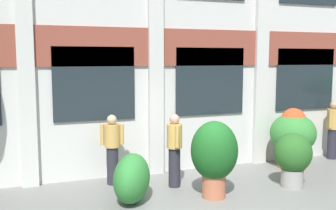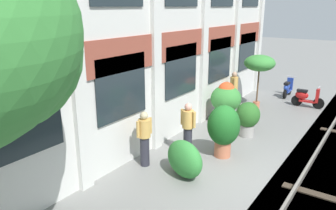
{
  "view_description": "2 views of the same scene",
  "coord_description": "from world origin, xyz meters",
  "px_view_note": "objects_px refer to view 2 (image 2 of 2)",
  "views": [
    {
      "loc": [
        -2.92,
        -6.33,
        2.84
      ],
      "look_at": [
        0.02,
        1.86,
        1.8
      ],
      "focal_mm": 42.0,
      "sensor_mm": 36.0,
      "label": 1
    },
    {
      "loc": [
        -7.71,
        -3.06,
        4.32
      ],
      "look_at": [
        -0.4,
        1.97,
        1.62
      ],
      "focal_mm": 35.0,
      "sensor_mm": 36.0,
      "label": 2
    }
  ],
  "objects_px": {
    "potted_plant_ribbed_drum": "(224,128)",
    "resident_by_doorway": "(188,128)",
    "scooter_second_parked": "(287,88)",
    "resident_near_plants": "(234,89)",
    "topiary_hedge": "(185,159)",
    "potted_plant_fluted_column": "(226,100)",
    "scooter_near_curb": "(306,98)",
    "resident_watching_tracks": "(144,137)",
    "potted_plant_terracotta_small": "(260,64)",
    "potted_plant_stone_basin": "(248,117)"
  },
  "relations": [
    {
      "from": "potted_plant_ribbed_drum",
      "to": "potted_plant_terracotta_small",
      "type": "bearing_deg",
      "value": 9.53
    },
    {
      "from": "scooter_near_curb",
      "to": "topiary_hedge",
      "type": "xyz_separation_m",
      "value": [
        -8.3,
        1.2,
        0.04
      ]
    },
    {
      "from": "resident_watching_tracks",
      "to": "scooter_second_parked",
      "type": "bearing_deg",
      "value": 93.94
    },
    {
      "from": "potted_plant_stone_basin",
      "to": "resident_watching_tracks",
      "type": "distance_m",
      "value": 4.01
    },
    {
      "from": "potted_plant_fluted_column",
      "to": "resident_watching_tracks",
      "type": "bearing_deg",
      "value": 176.58
    },
    {
      "from": "potted_plant_ribbed_drum",
      "to": "resident_by_doorway",
      "type": "bearing_deg",
      "value": 120.25
    },
    {
      "from": "potted_plant_ribbed_drum",
      "to": "resident_by_doorway",
      "type": "xyz_separation_m",
      "value": [
        -0.52,
        0.9,
        -0.04
      ]
    },
    {
      "from": "potted_plant_stone_basin",
      "to": "topiary_hedge",
      "type": "relative_size",
      "value": 0.94
    },
    {
      "from": "potted_plant_ribbed_drum",
      "to": "resident_near_plants",
      "type": "distance_m",
      "value": 4.83
    },
    {
      "from": "scooter_second_parked",
      "to": "resident_watching_tracks",
      "type": "bearing_deg",
      "value": 171.14
    },
    {
      "from": "potted_plant_stone_basin",
      "to": "scooter_second_parked",
      "type": "height_order",
      "value": "potted_plant_stone_basin"
    },
    {
      "from": "resident_near_plants",
      "to": "potted_plant_ribbed_drum",
      "type": "bearing_deg",
      "value": -98.52
    },
    {
      "from": "potted_plant_ribbed_drum",
      "to": "scooter_near_curb",
      "type": "bearing_deg",
      "value": -7.57
    },
    {
      "from": "resident_near_plants",
      "to": "topiary_hedge",
      "type": "relative_size",
      "value": 1.28
    },
    {
      "from": "scooter_near_curb",
      "to": "potted_plant_stone_basin",
      "type": "bearing_deg",
      "value": -102.88
    },
    {
      "from": "resident_watching_tracks",
      "to": "topiary_hedge",
      "type": "distance_m",
      "value": 1.29
    },
    {
      "from": "resident_by_doorway",
      "to": "resident_near_plants",
      "type": "distance_m",
      "value": 5.12
    },
    {
      "from": "potted_plant_fluted_column",
      "to": "resident_by_doorway",
      "type": "relative_size",
      "value": 0.96
    },
    {
      "from": "potted_plant_stone_basin",
      "to": "scooter_near_curb",
      "type": "height_order",
      "value": "potted_plant_stone_basin"
    },
    {
      "from": "resident_by_doorway",
      "to": "topiary_hedge",
      "type": "bearing_deg",
      "value": -147.35
    },
    {
      "from": "potted_plant_terracotta_small",
      "to": "resident_by_doorway",
      "type": "height_order",
      "value": "potted_plant_terracotta_small"
    },
    {
      "from": "potted_plant_ribbed_drum",
      "to": "topiary_hedge",
      "type": "height_order",
      "value": "potted_plant_ribbed_drum"
    },
    {
      "from": "resident_watching_tracks",
      "to": "potted_plant_ribbed_drum",
      "type": "bearing_deg",
      "value": 60.36
    },
    {
      "from": "topiary_hedge",
      "to": "scooter_near_curb",
      "type": "bearing_deg",
      "value": -8.22
    },
    {
      "from": "topiary_hedge",
      "to": "potted_plant_stone_basin",
      "type": "bearing_deg",
      "value": -5.03
    },
    {
      "from": "potted_plant_terracotta_small",
      "to": "resident_watching_tracks",
      "type": "distance_m",
      "value": 7.2
    },
    {
      "from": "potted_plant_ribbed_drum",
      "to": "potted_plant_fluted_column",
      "type": "relative_size",
      "value": 1.01
    },
    {
      "from": "resident_by_doorway",
      "to": "resident_near_plants",
      "type": "height_order",
      "value": "resident_near_plants"
    },
    {
      "from": "potted_plant_terracotta_small",
      "to": "resident_by_doorway",
      "type": "bearing_deg",
      "value": 179.92
    },
    {
      "from": "scooter_near_curb",
      "to": "topiary_hedge",
      "type": "distance_m",
      "value": 8.38
    },
    {
      "from": "potted_plant_ribbed_drum",
      "to": "resident_watching_tracks",
      "type": "bearing_deg",
      "value": 139.03
    },
    {
      "from": "resident_by_doorway",
      "to": "resident_watching_tracks",
      "type": "relative_size",
      "value": 1.03
    },
    {
      "from": "scooter_near_curb",
      "to": "scooter_second_parked",
      "type": "distance_m",
      "value": 1.73
    },
    {
      "from": "potted_plant_fluted_column",
      "to": "potted_plant_stone_basin",
      "type": "distance_m",
      "value": 1.59
    },
    {
      "from": "potted_plant_ribbed_drum",
      "to": "resident_by_doorway",
      "type": "distance_m",
      "value": 1.04
    },
    {
      "from": "scooter_near_curb",
      "to": "scooter_second_parked",
      "type": "xyz_separation_m",
      "value": [
        1.28,
        1.17,
        0.0
      ]
    },
    {
      "from": "scooter_near_curb",
      "to": "potted_plant_terracotta_small",
      "type": "bearing_deg",
      "value": -145.32
    },
    {
      "from": "scooter_second_parked",
      "to": "resident_near_plants",
      "type": "relative_size",
      "value": 0.84
    },
    {
      "from": "resident_by_doorway",
      "to": "resident_watching_tracks",
      "type": "bearing_deg",
      "value": 157.91
    },
    {
      "from": "potted_plant_stone_basin",
      "to": "scooter_near_curb",
      "type": "distance_m",
      "value": 4.81
    },
    {
      "from": "resident_by_doorway",
      "to": "scooter_second_parked",
      "type": "bearing_deg",
      "value": 0.91
    },
    {
      "from": "potted_plant_fluted_column",
      "to": "scooter_second_parked",
      "type": "bearing_deg",
      "value": -10.99
    },
    {
      "from": "resident_watching_tracks",
      "to": "topiary_hedge",
      "type": "height_order",
      "value": "resident_watching_tracks"
    },
    {
      "from": "potted_plant_ribbed_drum",
      "to": "resident_watching_tracks",
      "type": "xyz_separation_m",
      "value": [
        -1.78,
        1.54,
        -0.06
      ]
    },
    {
      "from": "potted_plant_terracotta_small",
      "to": "resident_watching_tracks",
      "type": "height_order",
      "value": "potted_plant_terracotta_small"
    },
    {
      "from": "potted_plant_ribbed_drum",
      "to": "resident_by_doorway",
      "type": "height_order",
      "value": "resident_by_doorway"
    },
    {
      "from": "potted_plant_terracotta_small",
      "to": "scooter_second_parked",
      "type": "height_order",
      "value": "potted_plant_terracotta_small"
    },
    {
      "from": "resident_by_doorway",
      "to": "potted_plant_fluted_column",
      "type": "bearing_deg",
      "value": 11.18
    },
    {
      "from": "topiary_hedge",
      "to": "resident_near_plants",
      "type": "bearing_deg",
      "value": 12.36
    },
    {
      "from": "potted_plant_fluted_column",
      "to": "scooter_near_curb",
      "type": "xyz_separation_m",
      "value": [
        3.77,
        -2.15,
        -0.44
      ]
    }
  ]
}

